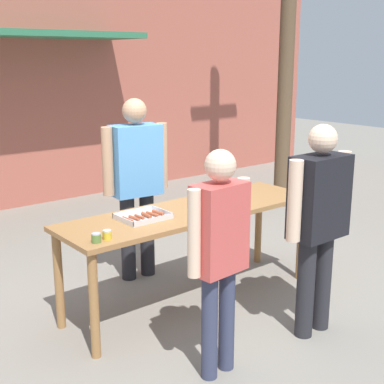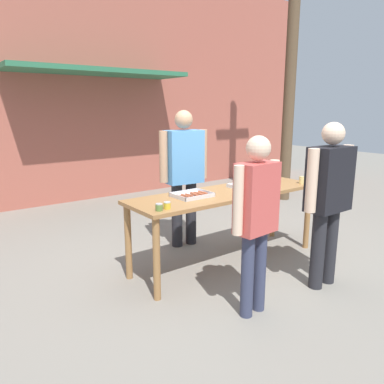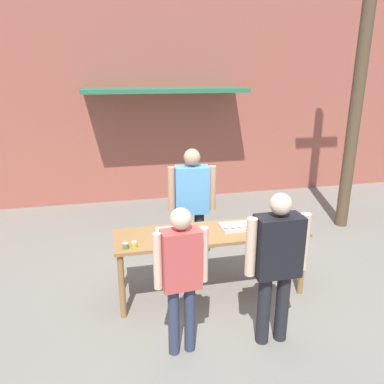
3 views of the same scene
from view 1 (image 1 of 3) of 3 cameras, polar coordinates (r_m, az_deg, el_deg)
ground_plane at (r=4.89m, az=0.00°, el=-11.45°), size 24.00×24.00×0.00m
building_facade_back at (r=7.90m, az=-19.14°, el=14.50°), size 12.00×1.11×4.50m
serving_table at (r=4.61m, az=0.00°, el=-3.04°), size 2.38×0.70×0.85m
food_tray_sausages at (r=4.33m, az=-5.19°, el=-2.65°), size 0.39×0.31×0.04m
food_tray_buns at (r=4.81m, az=2.79°, el=-0.81°), size 0.40×0.29×0.06m
condiment_jar_mustard at (r=3.82m, az=-10.18°, el=-4.84°), size 0.07×0.07×0.07m
condiment_jar_ketchup at (r=3.88m, az=-9.03°, el=-4.52°), size 0.07×0.07×0.07m
beer_cup at (r=5.13m, az=10.77°, el=0.21°), size 0.08×0.08×0.09m
person_server_behind_table at (r=5.09m, az=-5.99°, el=1.88°), size 0.67×0.31×1.75m
person_customer_holding_hotdog at (r=3.49m, az=2.92°, el=-5.61°), size 0.54×0.23×1.56m
person_customer_with_cup at (r=4.13m, az=13.33°, el=-2.30°), size 0.66×0.25×1.65m
utility_pole at (r=7.71m, az=10.28°, el=19.22°), size 1.10×0.21×5.45m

